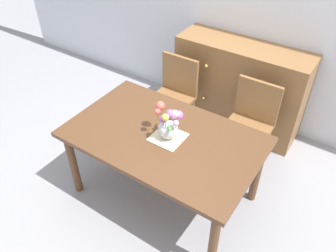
% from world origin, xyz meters
% --- Properties ---
extents(ground_plane, '(12.00, 12.00, 0.00)m').
position_xyz_m(ground_plane, '(0.00, 0.00, 0.00)').
color(ground_plane, '#939399').
extents(dining_table, '(1.57, 0.97, 0.73)m').
position_xyz_m(dining_table, '(0.00, 0.00, 0.64)').
color(dining_table, brown).
rests_on(dining_table, ground_plane).
extents(chair_left, '(0.42, 0.42, 0.90)m').
position_xyz_m(chair_left, '(-0.43, 0.83, 0.52)').
color(chair_left, olive).
rests_on(chair_left, ground_plane).
extents(chair_right, '(0.42, 0.42, 0.90)m').
position_xyz_m(chair_right, '(0.43, 0.83, 0.52)').
color(chair_right, olive).
rests_on(chair_right, ground_plane).
extents(dresser, '(1.40, 0.47, 1.00)m').
position_xyz_m(dresser, '(0.09, 1.33, 0.50)').
color(dresser, olive).
rests_on(dresser, ground_plane).
extents(placemat, '(0.25, 0.25, 0.01)m').
position_xyz_m(placemat, '(0.05, -0.01, 0.73)').
color(placemat, beige).
rests_on(placemat, dining_table).
extents(flower_vase, '(0.25, 0.21, 0.27)m').
position_xyz_m(flower_vase, '(0.04, 0.01, 0.86)').
color(flower_vase, silver).
rests_on(flower_vase, placemat).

